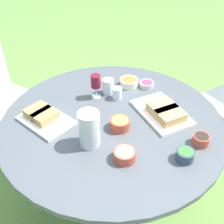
% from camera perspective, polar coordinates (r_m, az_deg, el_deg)
% --- Properties ---
extents(ground_plane, '(40.00, 40.00, 0.00)m').
position_cam_1_polar(ground_plane, '(2.31, 0.00, -16.12)').
color(ground_plane, '#668E42').
extents(dining_table, '(1.40, 1.40, 0.75)m').
position_cam_1_polar(dining_table, '(1.82, 0.00, -3.75)').
color(dining_table, '#4C4C51').
rests_on(dining_table, ground_plane).
extents(water_pitcher, '(0.13, 0.12, 0.22)m').
position_cam_1_polar(water_pitcher, '(1.53, -4.65, -3.44)').
color(water_pitcher, silver).
rests_on(water_pitcher, dining_table).
extents(wine_glass, '(0.07, 0.07, 0.17)m').
position_cam_1_polar(wine_glass, '(1.90, -3.32, 6.09)').
color(wine_glass, silver).
rests_on(wine_glass, dining_table).
extents(platter_bread_main, '(0.46, 0.43, 0.07)m').
position_cam_1_polar(platter_bread_main, '(1.80, 10.51, -0.03)').
color(platter_bread_main, white).
rests_on(platter_bread_main, dining_table).
extents(platter_charcuterie, '(0.36, 0.39, 0.07)m').
position_cam_1_polar(platter_charcuterie, '(1.78, -13.74, -0.98)').
color(platter_charcuterie, white).
rests_on(platter_charcuterie, dining_table).
extents(bowl_fries, '(0.12, 0.12, 0.06)m').
position_cam_1_polar(bowl_fries, '(1.67, 1.61, -2.34)').
color(bowl_fries, '#B74733').
rests_on(bowl_fries, dining_table).
extents(bowl_salad, '(0.10, 0.10, 0.06)m').
position_cam_1_polar(bowl_salad, '(1.54, 14.60, -8.41)').
color(bowl_salad, '#334256').
rests_on(bowl_salad, dining_table).
extents(bowl_olives, '(0.09, 0.09, 0.06)m').
position_cam_1_polar(bowl_olives, '(1.65, 17.63, -5.32)').
color(bowl_olives, '#B74733').
rests_on(bowl_olives, dining_table).
extents(bowl_dip_red, '(0.10, 0.10, 0.04)m').
position_cam_1_polar(bowl_dip_red, '(2.07, 7.07, 5.63)').
color(bowl_dip_red, silver).
rests_on(bowl_dip_red, dining_table).
extents(bowl_dip_cream, '(0.12, 0.12, 0.06)m').
position_cam_1_polar(bowl_dip_cream, '(1.49, 2.57, -8.66)').
color(bowl_dip_cream, '#B74733').
rests_on(bowl_dip_cream, dining_table).
extents(bowl_roasted_veg, '(0.13, 0.13, 0.05)m').
position_cam_1_polar(bowl_roasted_veg, '(2.07, 3.47, 6.10)').
color(bowl_roasted_veg, beige).
rests_on(bowl_roasted_veg, dining_table).
extents(cup_water_near, '(0.07, 0.07, 0.08)m').
position_cam_1_polar(cup_water_near, '(1.92, 1.09, 3.82)').
color(cup_water_near, silver).
rests_on(cup_water_near, dining_table).
extents(cup_water_far, '(0.08, 0.08, 0.11)m').
position_cam_1_polar(cup_water_far, '(1.97, -0.81, 5.19)').
color(cup_water_far, silver).
rests_on(cup_water_far, dining_table).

